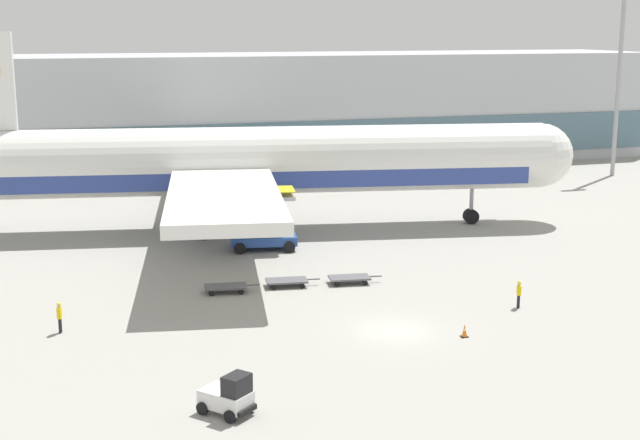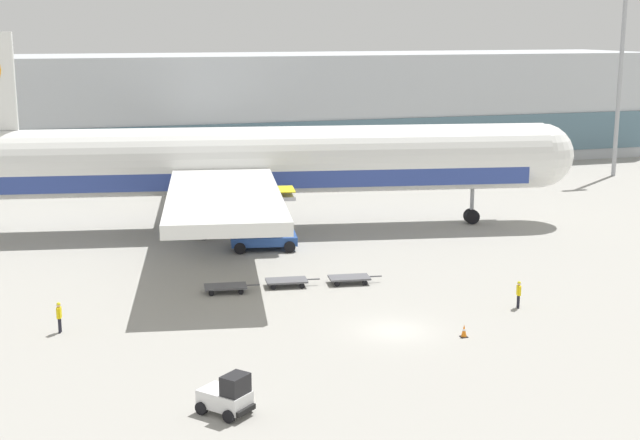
{
  "view_description": "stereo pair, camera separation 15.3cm",
  "coord_description": "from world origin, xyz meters",
  "px_view_note": "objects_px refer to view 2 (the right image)",
  "views": [
    {
      "loc": [
        -18.8,
        -45.94,
        17.37
      ],
      "look_at": [
        -0.6,
        12.82,
        4.0
      ],
      "focal_mm": 50.0,
      "sensor_mm": 36.0,
      "label": 1
    },
    {
      "loc": [
        -18.66,
        -45.98,
        17.37
      ],
      "look_at": [
        -0.6,
        12.82,
        4.0
      ],
      "focal_mm": 50.0,
      "sensor_mm": 36.0,
      "label": 2
    }
  ],
  "objects_px": {
    "scissor_lift_loader": "(263,226)",
    "airplane_main": "(242,164)",
    "light_mast": "(622,55)",
    "ground_crew_near": "(519,292)",
    "baggage_dolly_third": "(350,278)",
    "ground_crew_far": "(59,315)",
    "baggage_dolly_second": "(287,281)",
    "baggage_dolly_lead": "(226,287)",
    "baggage_tug_foreground": "(228,396)",
    "traffic_cone_near": "(464,331)"
  },
  "relations": [
    {
      "from": "scissor_lift_loader",
      "to": "airplane_main",
      "type": "bearing_deg",
      "value": 100.84
    },
    {
      "from": "baggage_dolly_lead",
      "to": "ground_crew_near",
      "type": "distance_m",
      "value": 19.12
    },
    {
      "from": "baggage_dolly_second",
      "to": "ground_crew_far",
      "type": "bearing_deg",
      "value": -153.25
    },
    {
      "from": "airplane_main",
      "to": "ground_crew_near",
      "type": "xyz_separation_m",
      "value": [
        11.87,
        -26.88,
        -4.81
      ]
    },
    {
      "from": "baggage_dolly_third",
      "to": "traffic_cone_near",
      "type": "xyz_separation_m",
      "value": [
        2.73,
        -12.23,
        -0.02
      ]
    },
    {
      "from": "baggage_dolly_lead",
      "to": "baggage_dolly_second",
      "type": "bearing_deg",
      "value": 9.87
    },
    {
      "from": "scissor_lift_loader",
      "to": "baggage_tug_foreground",
      "type": "bearing_deg",
      "value": -96.54
    },
    {
      "from": "scissor_lift_loader",
      "to": "baggage_dolly_lead",
      "type": "bearing_deg",
      "value": -105.47
    },
    {
      "from": "airplane_main",
      "to": "baggage_dolly_third",
      "type": "xyz_separation_m",
      "value": [
        3.46,
        -18.57,
        -5.45
      ]
    },
    {
      "from": "baggage_dolly_second",
      "to": "ground_crew_near",
      "type": "distance_m",
      "value": 15.55
    },
    {
      "from": "baggage_dolly_second",
      "to": "baggage_dolly_third",
      "type": "distance_m",
      "value": 4.37
    },
    {
      "from": "baggage_dolly_second",
      "to": "ground_crew_far",
      "type": "distance_m",
      "value": 15.93
    },
    {
      "from": "light_mast",
      "to": "baggage_dolly_third",
      "type": "height_order",
      "value": "light_mast"
    },
    {
      "from": "scissor_lift_loader",
      "to": "baggage_tug_foreground",
      "type": "xyz_separation_m",
      "value": [
        -8.87,
        -29.86,
        -1.0
      ]
    },
    {
      "from": "scissor_lift_loader",
      "to": "ground_crew_far",
      "type": "distance_m",
      "value": 22.68
    },
    {
      "from": "baggage_dolly_second",
      "to": "traffic_cone_near",
      "type": "distance_m",
      "value": 14.62
    },
    {
      "from": "ground_crew_near",
      "to": "ground_crew_far",
      "type": "relative_size",
      "value": 0.95
    },
    {
      "from": "light_mast",
      "to": "airplane_main",
      "type": "bearing_deg",
      "value": -162.34
    },
    {
      "from": "scissor_lift_loader",
      "to": "traffic_cone_near",
      "type": "xyz_separation_m",
      "value": [
        6.08,
        -23.63,
        -1.51
      ]
    },
    {
      "from": "light_mast",
      "to": "ground_crew_far",
      "type": "distance_m",
      "value": 76.16
    },
    {
      "from": "airplane_main",
      "to": "ground_crew_near",
      "type": "bearing_deg",
      "value": -56.18
    },
    {
      "from": "baggage_dolly_lead",
      "to": "ground_crew_far",
      "type": "bearing_deg",
      "value": -147.28
    },
    {
      "from": "airplane_main",
      "to": "scissor_lift_loader",
      "type": "bearing_deg",
      "value": -79.16
    },
    {
      "from": "baggage_tug_foreground",
      "to": "baggage_dolly_second",
      "type": "distance_m",
      "value": 20.61
    },
    {
      "from": "baggage_dolly_lead",
      "to": "light_mast",
      "type": "bearing_deg",
      "value": 39.63
    },
    {
      "from": "scissor_lift_loader",
      "to": "traffic_cone_near",
      "type": "relative_size",
      "value": 7.39
    },
    {
      "from": "scissor_lift_loader",
      "to": "baggage_dolly_lead",
      "type": "relative_size",
      "value": 1.5
    },
    {
      "from": "light_mast",
      "to": "traffic_cone_near",
      "type": "height_order",
      "value": "light_mast"
    },
    {
      "from": "baggage_dolly_third",
      "to": "ground_crew_near",
      "type": "relative_size",
      "value": 2.16
    },
    {
      "from": "scissor_lift_loader",
      "to": "ground_crew_near",
      "type": "distance_m",
      "value": 22.97
    },
    {
      "from": "baggage_dolly_lead",
      "to": "traffic_cone_near",
      "type": "distance_m",
      "value": 16.96
    },
    {
      "from": "scissor_lift_loader",
      "to": "ground_crew_far",
      "type": "height_order",
      "value": "scissor_lift_loader"
    },
    {
      "from": "scissor_lift_loader",
      "to": "ground_crew_near",
      "type": "relative_size",
      "value": 3.22
    },
    {
      "from": "airplane_main",
      "to": "baggage_tug_foreground",
      "type": "relative_size",
      "value": 20.72
    },
    {
      "from": "baggage_dolly_lead",
      "to": "baggage_dolly_second",
      "type": "xyz_separation_m",
      "value": [
        4.26,
        0.17,
        0.0
      ]
    },
    {
      "from": "baggage_dolly_second",
      "to": "traffic_cone_near",
      "type": "height_order",
      "value": "traffic_cone_near"
    },
    {
      "from": "baggage_dolly_second",
      "to": "ground_crew_far",
      "type": "height_order",
      "value": "ground_crew_far"
    },
    {
      "from": "ground_crew_near",
      "to": "traffic_cone_near",
      "type": "relative_size",
      "value": 2.29
    },
    {
      "from": "scissor_lift_loader",
      "to": "baggage_dolly_lead",
      "type": "height_order",
      "value": "scissor_lift_loader"
    },
    {
      "from": "traffic_cone_near",
      "to": "baggage_tug_foreground",
      "type": "bearing_deg",
      "value": -157.38
    },
    {
      "from": "airplane_main",
      "to": "baggage_dolly_second",
      "type": "relative_size",
      "value": 15.29
    },
    {
      "from": "light_mast",
      "to": "ground_crew_near",
      "type": "xyz_separation_m",
      "value": [
        -36.53,
        -42.29,
        -13.18
      ]
    },
    {
      "from": "baggage_dolly_second",
      "to": "ground_crew_near",
      "type": "bearing_deg",
      "value": -27.36
    },
    {
      "from": "light_mast",
      "to": "baggage_tug_foreground",
      "type": "relative_size",
      "value": 8.87
    },
    {
      "from": "light_mast",
      "to": "baggage_tug_foreground",
      "type": "distance_m",
      "value": 78.71
    },
    {
      "from": "baggage_dolly_lead",
      "to": "traffic_cone_near",
      "type": "bearing_deg",
      "value": -40.59
    },
    {
      "from": "scissor_lift_loader",
      "to": "baggage_dolly_third",
      "type": "bearing_deg",
      "value": -63.57
    },
    {
      "from": "airplane_main",
      "to": "traffic_cone_near",
      "type": "height_order",
      "value": "airplane_main"
    },
    {
      "from": "light_mast",
      "to": "baggage_tug_foreground",
      "type": "xyz_separation_m",
      "value": [
        -57.17,
        -52.44,
        -13.33
      ]
    },
    {
      "from": "ground_crew_near",
      "to": "baggage_dolly_lead",
      "type": "bearing_deg",
      "value": -100.95
    }
  ]
}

